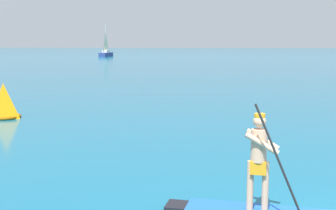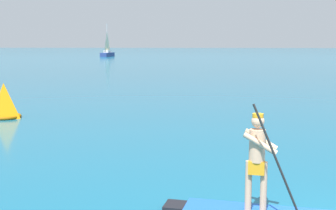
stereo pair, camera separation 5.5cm
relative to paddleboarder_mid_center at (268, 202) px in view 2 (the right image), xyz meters
The scene contains 3 objects.
paddleboarder_mid_center is the anchor object (origin of this frame).
race_marker_buoy 12.67m from the paddleboarder_mid_center, 133.78° to the left, with size 1.21×1.21×1.35m.
sailboat_left_horizon 84.25m from the paddleboarder_mid_center, 104.56° to the left, with size 1.94×5.11×6.50m.
Camera 2 is at (-1.97, -5.91, 2.90)m, focal length 47.39 mm.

